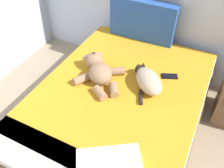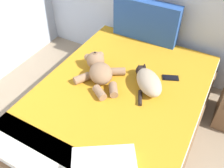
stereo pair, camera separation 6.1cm
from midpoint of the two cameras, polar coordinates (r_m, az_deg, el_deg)
bed at (r=2.23m, az=2.44°, el=-6.03°), size 1.41×1.91×0.48m
patterned_cushion at (r=2.63m, az=8.79°, el=14.80°), size 0.72×0.12×0.44m
cat at (r=2.06m, az=9.49°, el=0.68°), size 0.37×0.42×0.15m
teddy_bear at (r=2.14m, az=-2.27°, el=3.39°), size 0.50×0.50×0.18m
cell_phone at (r=2.24m, az=14.68°, el=1.46°), size 0.16×0.12×0.01m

